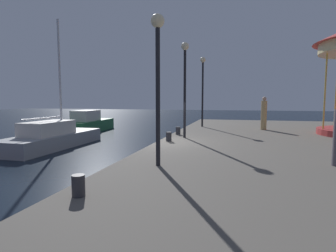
# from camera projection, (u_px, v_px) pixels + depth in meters

# --- Properties ---
(ground_plane) EXTENTS (120.00, 120.00, 0.00)m
(ground_plane) POSITION_uv_depth(u_px,v_px,m) (157.00, 159.00, 11.72)
(ground_plane) COLOR black
(motorboat_green) EXTENTS (2.41, 6.12, 1.75)m
(motorboat_green) POSITION_uv_depth(u_px,v_px,m) (88.00, 124.00, 22.16)
(motorboat_green) COLOR #236638
(motorboat_green) RESTS_ON ground
(sailboat_grey) EXTENTS (2.11, 6.59, 7.02)m
(sailboat_grey) POSITION_uv_depth(u_px,v_px,m) (52.00, 137.00, 14.66)
(sailboat_grey) COLOR gray
(sailboat_grey) RESTS_ON ground
(lamp_post_near_edge) EXTENTS (0.36, 0.36, 3.98)m
(lamp_post_near_edge) POSITION_uv_depth(u_px,v_px,m) (158.00, 62.00, 7.05)
(lamp_post_near_edge) COLOR black
(lamp_post_near_edge) RESTS_ON quay_dock
(lamp_post_mid_promenade) EXTENTS (0.36, 0.36, 4.40)m
(lamp_post_mid_promenade) POSITION_uv_depth(u_px,v_px,m) (185.00, 73.00, 12.47)
(lamp_post_mid_promenade) COLOR black
(lamp_post_mid_promenade) RESTS_ON quay_dock
(lamp_post_far_end) EXTENTS (0.36, 0.36, 4.58)m
(lamp_post_far_end) POSITION_uv_depth(u_px,v_px,m) (203.00, 80.00, 17.79)
(lamp_post_far_end) COLOR black
(lamp_post_far_end) RESTS_ON quay_dock
(bollard_north) EXTENTS (0.24, 0.24, 0.40)m
(bollard_north) POSITION_uv_depth(u_px,v_px,m) (78.00, 186.00, 4.96)
(bollard_north) COLOR #2D2D33
(bollard_north) RESTS_ON quay_dock
(bollard_center) EXTENTS (0.24, 0.24, 0.40)m
(bollard_center) POSITION_uv_depth(u_px,v_px,m) (178.00, 131.00, 13.88)
(bollard_center) COLOR #2D2D33
(bollard_center) RESTS_ON quay_dock
(bollard_south) EXTENTS (0.24, 0.24, 0.40)m
(bollard_south) POSITION_uv_depth(u_px,v_px,m) (169.00, 137.00, 11.62)
(bollard_south) COLOR #2D2D33
(bollard_south) RESTS_ON quay_dock
(person_mid_promenade) EXTENTS (0.34, 0.34, 1.98)m
(person_mid_promenade) POSITION_uv_depth(u_px,v_px,m) (264.00, 114.00, 16.15)
(person_mid_promenade) COLOR tan
(person_mid_promenade) RESTS_ON quay_dock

